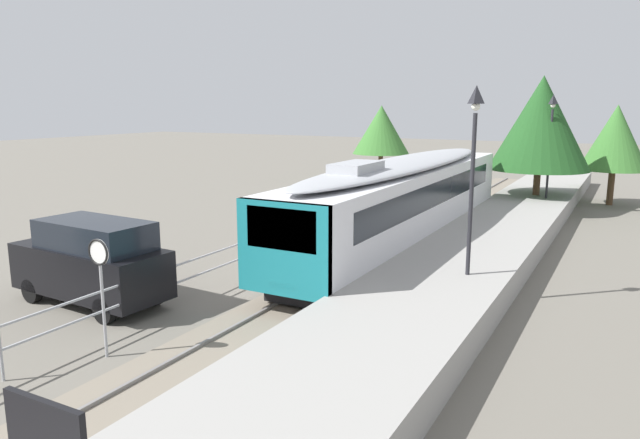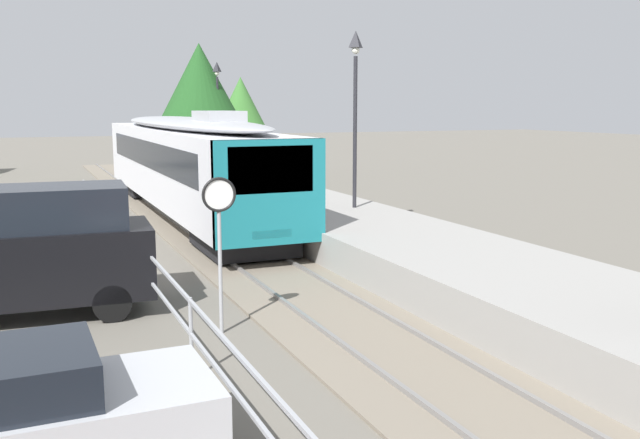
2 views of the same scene
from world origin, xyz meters
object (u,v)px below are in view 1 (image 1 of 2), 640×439
at_px(parked_van_black, 92,261).
at_px(platform_lamp_far_end, 551,127).
at_px(platform_lamp_mid_platform, 474,145).
at_px(speed_limit_sign, 100,268).
at_px(commuter_train, 404,196).

bearing_deg(parked_van_black, platform_lamp_far_end, 65.70).
bearing_deg(platform_lamp_mid_platform, speed_limit_sign, -129.85).
relative_size(speed_limit_sign, parked_van_black, 0.56).
distance_m(commuter_train, platform_lamp_mid_platform, 7.24).
xyz_separation_m(commuter_train, parked_van_black, (-5.52, -10.64, -0.85)).
relative_size(commuter_train, platform_lamp_far_end, 3.48).
height_order(platform_lamp_mid_platform, speed_limit_sign, platform_lamp_mid_platform).
bearing_deg(parked_van_black, platform_lamp_mid_platform, 28.38).
xyz_separation_m(speed_limit_sign, parked_van_black, (-3.19, 2.45, -0.83)).
height_order(commuter_train, platform_lamp_mid_platform, platform_lamp_mid_platform).
bearing_deg(speed_limit_sign, platform_lamp_far_end, 74.93).
distance_m(platform_lamp_far_end, speed_limit_sign, 24.55).
distance_m(commuter_train, platform_lamp_far_end, 11.50).
relative_size(platform_lamp_mid_platform, speed_limit_sign, 1.91).
bearing_deg(commuter_train, speed_limit_sign, -100.10).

